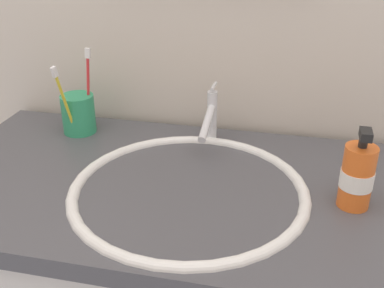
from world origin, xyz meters
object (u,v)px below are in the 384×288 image
object	(u,v)px
toothbrush_cup	(78,114)
toothbrush_red	(88,85)
toothbrush_yellow	(64,98)
soap_dispenser	(357,176)
faucet	(210,117)

from	to	relation	value
toothbrush_cup	toothbrush_red	bearing A→B (deg)	23.52
toothbrush_yellow	soap_dispenser	bearing A→B (deg)	-12.20
toothbrush_red	faucet	bearing A→B (deg)	-0.27
toothbrush_cup	toothbrush_yellow	distance (m)	0.08
toothbrush_red	soap_dispenser	world-z (taller)	toothbrush_red
toothbrush_yellow	soap_dispenser	size ratio (longest dim) A/B	1.16
faucet	toothbrush_yellow	xyz separation A→B (m)	(-0.34, -0.07, 0.04)
toothbrush_cup	toothbrush_red	distance (m)	0.08
toothbrush_yellow	toothbrush_cup	bearing A→B (deg)	85.77
toothbrush_cup	soap_dispenser	size ratio (longest dim) A/B	0.60
faucet	toothbrush_cup	distance (m)	0.33
faucet	toothbrush_red	size ratio (longest dim) A/B	0.79
toothbrush_cup	toothbrush_red	xyz separation A→B (m)	(0.03, 0.01, 0.07)
soap_dispenser	toothbrush_yellow	bearing A→B (deg)	167.80
faucet	toothbrush_cup	size ratio (longest dim) A/B	1.71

